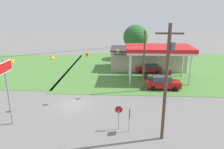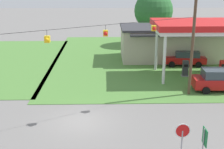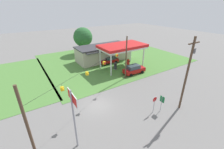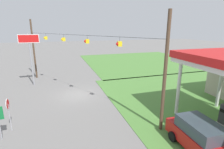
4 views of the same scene
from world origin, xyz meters
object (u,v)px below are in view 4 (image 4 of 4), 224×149
(fuel_pump_near, at_px, (224,115))
(stop_sign_overhead, at_px, (30,48))
(car_at_pumps_front, at_px, (202,138))
(stop_sign_roadside, at_px, (8,108))

(fuel_pump_near, distance_m, stop_sign_overhead, 21.39)
(car_at_pumps_front, relative_size, stop_sign_roadside, 1.96)
(car_at_pumps_front, distance_m, stop_sign_roadside, 12.86)
(stop_sign_overhead, bearing_deg, car_at_pumps_front, 32.84)
(fuel_pump_near, relative_size, stop_sign_roadside, 0.66)
(stop_sign_roadside, height_order, stop_sign_overhead, stop_sign_overhead)
(stop_sign_roadside, bearing_deg, stop_sign_overhead, -2.45)
(fuel_pump_near, height_order, stop_sign_roadside, stop_sign_roadside)
(fuel_pump_near, bearing_deg, stop_sign_overhead, -134.65)
(fuel_pump_near, bearing_deg, car_at_pumps_front, -63.65)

